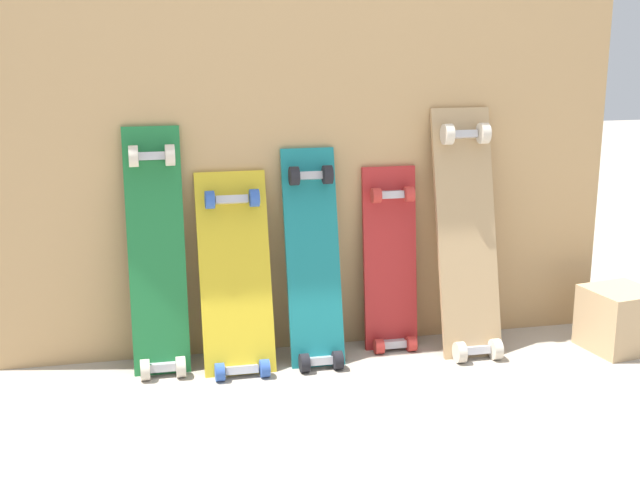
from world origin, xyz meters
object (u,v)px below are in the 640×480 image
skateboard_natural (468,242)px  wooden_crate (619,319)px  skateboard_green (157,262)px  skateboard_teal (314,268)px  skateboard_red (391,269)px  skateboard_yellow (236,284)px

skateboard_natural → wooden_crate: (0.50, -0.12, -0.26)m
skateboard_green → skateboard_teal: skateboard_green is taller
skateboard_green → skateboard_red: (0.76, 0.03, -0.08)m
skateboard_red → skateboard_green: bearing=-177.8°
skateboard_yellow → skateboard_red: size_ratio=1.01×
skateboard_yellow → wooden_crate: bearing=-6.1°
skateboard_yellow → skateboard_red: bearing=6.7°
skateboard_green → wooden_crate: (1.49, -0.17, -0.24)m
skateboard_green → skateboard_yellow: (0.24, -0.03, -0.08)m
skateboard_green → skateboard_yellow: 0.25m
skateboard_green → wooden_crate: 1.52m
skateboard_natural → skateboard_green: bearing=177.6°
skateboard_green → skateboard_red: size_ratio=1.21×
skateboard_green → skateboard_red: 0.76m
skateboard_yellow → skateboard_teal: skateboard_teal is taller
skateboard_red → skateboard_natural: bearing=-16.5°
skateboard_teal → skateboard_yellow: bearing=-178.7°
skateboard_yellow → skateboard_red: skateboard_yellow is taller
skateboard_yellow → skateboard_green: bearing=172.3°
skateboard_teal → skateboard_natural: 0.51m
skateboard_green → skateboard_yellow: skateboard_green is taller
skateboard_red → skateboard_natural: size_ratio=0.79×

